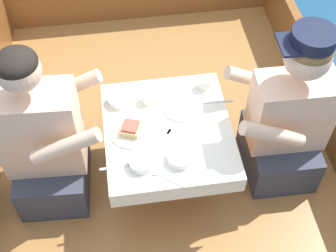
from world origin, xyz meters
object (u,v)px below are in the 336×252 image
object	(u,v)px
person_port	(45,143)
person_starboard	(287,119)
coffee_cup_port	(148,97)
sandwich	(131,128)
coffee_cup_starboard	(205,83)

from	to	relation	value
person_port	person_starboard	world-z (taller)	person_port
coffee_cup_port	sandwich	bearing A→B (deg)	-118.88
person_port	coffee_cup_port	world-z (taller)	person_port
person_starboard	coffee_cup_starboard	size ratio (longest dim) A/B	10.11
person_port	coffee_cup_starboard	xyz separation A→B (m)	(0.86, 0.24, 0.05)
sandwich	coffee_cup_starboard	size ratio (longest dim) A/B	1.22
person_starboard	sandwich	distance (m)	0.81
sandwich	coffee_cup_starboard	xyz separation A→B (m)	(0.43, 0.26, 0.00)
person_starboard	coffee_cup_port	distance (m)	0.74
person_port	coffee_cup_port	xyz separation A→B (m)	(0.54, 0.19, 0.05)
coffee_cup_starboard	person_starboard	bearing A→B (deg)	-35.75
person_starboard	coffee_cup_starboard	xyz separation A→B (m)	(-0.38, 0.28, 0.05)
person_starboard	sandwich	size ratio (longest dim) A/B	8.29
person_starboard	coffee_cup_starboard	distance (m)	0.48
person_starboard	coffee_cup_starboard	bearing A→B (deg)	-34.35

